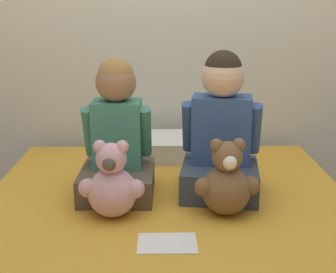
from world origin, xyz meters
TOP-DOWN VIEW (x-y plane):
  - wall_behind_bed at (0.00, 1.12)m, footprint 8.00×0.06m
  - bed at (0.00, 0.00)m, footprint 1.61×1.99m
  - child_on_left at (-0.22, 0.30)m, footprint 0.32×0.36m
  - child_on_right at (0.23, 0.29)m, footprint 0.37×0.37m
  - teddy_bear_held_by_left_child at (-0.22, 0.05)m, footprint 0.26×0.20m
  - teddy_bear_held_by_right_child at (0.23, 0.06)m, footprint 0.26×0.20m
  - pillow_at_headboard at (0.00, 0.80)m, footprint 0.45×0.33m
  - sign_card at (-0.01, -0.19)m, footprint 0.21×0.15m

SIDE VIEW (x-z plane):
  - bed at x=0.00m, z-range 0.00..0.43m
  - sign_card at x=-0.01m, z-range 0.43..0.44m
  - pillow_at_headboard at x=0.00m, z-range 0.43..0.54m
  - teddy_bear_held_by_left_child at x=-0.22m, z-range 0.41..0.72m
  - teddy_bear_held_by_right_child at x=0.23m, z-range 0.41..0.72m
  - child_on_left at x=-0.22m, z-range 0.38..0.98m
  - child_on_right at x=0.23m, z-range 0.39..1.02m
  - wall_behind_bed at x=0.00m, z-range 0.00..2.50m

